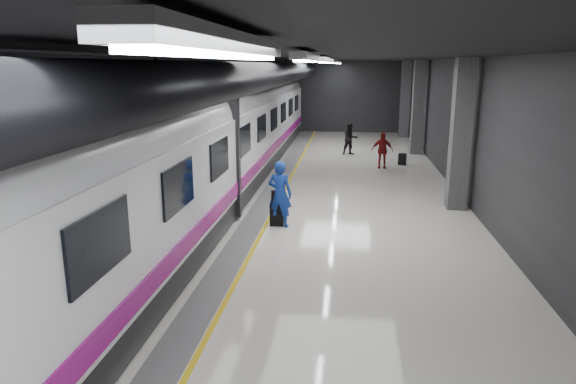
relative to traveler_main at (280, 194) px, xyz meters
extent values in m
plane|color=silver|center=(0.55, 0.44, -0.91)|extent=(40.00, 40.00, 0.00)
cube|color=black|center=(0.55, 0.44, 3.59)|extent=(10.00, 40.00, 0.02)
cube|color=#28282B|center=(0.55, 20.44, 1.34)|extent=(10.00, 0.02, 4.50)
cube|color=#28282B|center=(-4.45, 0.44, 1.34)|extent=(0.02, 40.00, 4.50)
cube|color=#28282B|center=(5.55, 0.44, 1.34)|extent=(0.02, 40.00, 4.50)
cube|color=slate|center=(-0.80, 0.44, -0.90)|extent=(0.65, 39.80, 0.01)
cube|color=yellow|center=(-0.40, 0.44, -0.90)|extent=(0.10, 39.80, 0.01)
cylinder|color=black|center=(-0.75, 0.44, 3.04)|extent=(0.80, 38.00, 0.80)
cube|color=silver|center=(1.15, -10.56, 3.49)|extent=(0.22, 2.60, 0.10)
cube|color=silver|center=(1.15, -5.56, 3.49)|extent=(0.22, 2.60, 0.10)
cube|color=silver|center=(1.15, -0.56, 3.49)|extent=(0.22, 2.60, 0.10)
cube|color=silver|center=(1.15, 4.44, 3.49)|extent=(0.22, 2.60, 0.10)
cube|color=silver|center=(1.15, 9.44, 3.49)|extent=(0.22, 2.60, 0.10)
cube|color=silver|center=(1.15, 14.44, 3.49)|extent=(0.22, 2.60, 0.10)
cube|color=silver|center=(1.15, 18.44, 3.49)|extent=(0.22, 2.60, 0.10)
cube|color=#515154|center=(5.10, 2.44, 1.34)|extent=(0.55, 0.55, 4.50)
cube|color=#515154|center=(5.10, 12.44, 1.34)|extent=(0.55, 0.55, 4.50)
cube|color=#515154|center=(5.10, 18.44, 1.34)|extent=(0.55, 0.55, 4.50)
cube|color=black|center=(-2.70, 0.44, -0.56)|extent=(2.80, 38.00, 0.60)
cube|color=white|center=(-2.70, 0.44, 0.84)|extent=(2.90, 38.00, 2.20)
cylinder|color=white|center=(-2.70, 0.44, 1.79)|extent=(2.80, 38.00, 2.80)
cube|color=#8B0C74|center=(-1.23, 0.44, 0.04)|extent=(0.04, 38.00, 0.35)
cube|color=black|center=(-2.70, 0.44, 1.09)|extent=(3.05, 0.25, 3.80)
cube|color=black|center=(-1.23, -7.56, 1.24)|extent=(0.05, 1.60, 0.85)
cube|color=black|center=(-1.23, -4.56, 1.24)|extent=(0.05, 1.60, 0.85)
cube|color=black|center=(-1.23, -1.56, 1.24)|extent=(0.05, 1.60, 0.85)
cube|color=black|center=(-1.23, 1.44, 1.24)|extent=(0.05, 1.60, 0.85)
cube|color=black|center=(-1.23, 4.44, 1.24)|extent=(0.05, 1.60, 0.85)
cube|color=black|center=(-1.23, 7.44, 1.24)|extent=(0.05, 1.60, 0.85)
cube|color=black|center=(-1.23, 10.44, 1.24)|extent=(0.05, 1.60, 0.85)
cube|color=black|center=(-1.23, 13.44, 1.24)|extent=(0.05, 1.60, 0.85)
cube|color=black|center=(-1.23, 16.44, 1.24)|extent=(0.05, 1.60, 0.85)
imported|color=#183DB5|center=(0.00, 0.00, 0.00)|extent=(0.73, 0.56, 1.81)
cube|color=black|center=(-0.10, 0.06, -0.60)|extent=(0.40, 0.27, 0.61)
cube|color=black|center=(-0.10, 0.04, -0.11)|extent=(0.31, 0.23, 0.37)
imported|color=black|center=(1.88, 11.77, -0.13)|extent=(0.92, 0.82, 1.56)
imported|color=maroon|center=(3.22, 8.56, -0.14)|extent=(0.90, 0.40, 1.52)
cube|color=black|center=(4.17, 9.33, -0.65)|extent=(0.38, 0.29, 0.51)
camera|label=1|loc=(1.78, -13.25, 3.39)|focal=32.00mm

